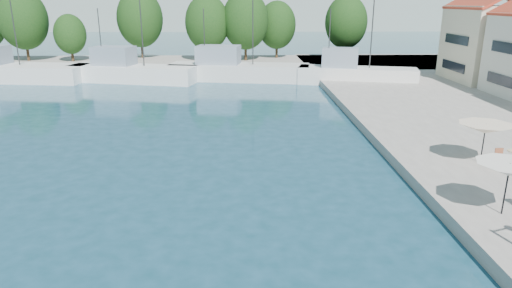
{
  "coord_description": "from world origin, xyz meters",
  "views": [
    {
      "loc": [
        -1.96,
        4.12,
        8.54
      ],
      "look_at": [
        -1.41,
        26.0,
        1.66
      ],
      "focal_mm": 32.0,
      "sensor_mm": 36.0,
      "label": 1
    }
  ],
  "objects_px": {
    "trawler_02": "(130,72)",
    "trawler_04": "(354,74)",
    "trawler_01": "(1,71)",
    "umbrella_white": "(509,170)",
    "umbrella_cream": "(485,128)",
    "trawler_03": "(236,71)"
  },
  "relations": [
    {
      "from": "trawler_02",
      "to": "trawler_04",
      "type": "xyz_separation_m",
      "value": [
        24.32,
        -2.29,
        0.0
      ]
    },
    {
      "from": "trawler_02",
      "to": "trawler_01",
      "type": "bearing_deg",
      "value": -170.9
    },
    {
      "from": "trawler_02",
      "to": "umbrella_white",
      "type": "height_order",
      "value": "trawler_02"
    },
    {
      "from": "trawler_01",
      "to": "trawler_02",
      "type": "bearing_deg",
      "value": 3.19
    },
    {
      "from": "trawler_04",
      "to": "trawler_02",
      "type": "bearing_deg",
      "value": -171.46
    },
    {
      "from": "trawler_02",
      "to": "umbrella_cream",
      "type": "relative_size",
      "value": 5.39
    },
    {
      "from": "trawler_01",
      "to": "umbrella_white",
      "type": "height_order",
      "value": "trawler_01"
    },
    {
      "from": "trawler_02",
      "to": "trawler_03",
      "type": "bearing_deg",
      "value": 17.15
    },
    {
      "from": "trawler_01",
      "to": "umbrella_cream",
      "type": "bearing_deg",
      "value": -29.99
    },
    {
      "from": "trawler_02",
      "to": "trawler_04",
      "type": "height_order",
      "value": "same"
    },
    {
      "from": "trawler_04",
      "to": "umbrella_cream",
      "type": "distance_m",
      "value": 26.62
    },
    {
      "from": "trawler_02",
      "to": "umbrella_cream",
      "type": "bearing_deg",
      "value": -36.16
    },
    {
      "from": "trawler_01",
      "to": "trawler_04",
      "type": "relative_size",
      "value": 1.46
    },
    {
      "from": "trawler_04",
      "to": "trawler_03",
      "type": "bearing_deg",
      "value": -179.76
    },
    {
      "from": "umbrella_white",
      "to": "umbrella_cream",
      "type": "height_order",
      "value": "umbrella_white"
    },
    {
      "from": "trawler_01",
      "to": "umbrella_white",
      "type": "distance_m",
      "value": 51.56
    },
    {
      "from": "trawler_02",
      "to": "trawler_04",
      "type": "bearing_deg",
      "value": 7.89
    },
    {
      "from": "trawler_03",
      "to": "umbrella_cream",
      "type": "relative_size",
      "value": 5.93
    },
    {
      "from": "trawler_03",
      "to": "trawler_04",
      "type": "bearing_deg",
      "value": -4.85
    },
    {
      "from": "trawler_03",
      "to": "umbrella_white",
      "type": "distance_m",
      "value": 37.16
    },
    {
      "from": "trawler_01",
      "to": "trawler_02",
      "type": "xyz_separation_m",
      "value": [
        14.49,
        -1.05,
        0.0
      ]
    },
    {
      "from": "trawler_02",
      "to": "umbrella_cream",
      "type": "height_order",
      "value": "trawler_02"
    }
  ]
}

